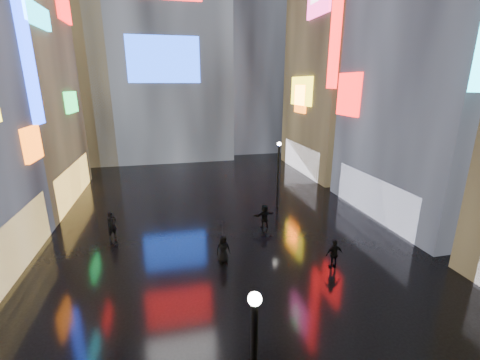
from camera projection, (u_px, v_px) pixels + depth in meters
name	position (u px, v px, depth m)	size (l,w,h in m)	color
ground	(216.00, 214.00, 24.11)	(140.00, 140.00, 0.00)	black
building_right_far	(352.00, 37.00, 32.88)	(10.28, 12.00, 28.00)	black
tower_flank_right	(248.00, 28.00, 45.43)	(12.00, 12.00, 34.00)	black
tower_flank_left	(68.00, 52.00, 37.89)	(10.00, 10.00, 26.00)	black
lamp_far	(278.00, 171.00, 24.67)	(0.30, 0.30, 5.20)	black
pedestrian_3	(334.00, 254.00, 16.86)	(0.94, 0.39, 1.60)	black
pedestrian_4	(223.00, 249.00, 17.38)	(0.78, 0.50, 1.59)	black
pedestrian_5	(265.00, 216.00, 21.64)	(1.50, 0.48, 1.62)	black
pedestrian_6	(112.00, 225.00, 20.07)	(0.65, 0.42, 1.77)	black
umbrella_2	(223.00, 228.00, 17.02)	(0.95, 0.97, 0.88)	black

